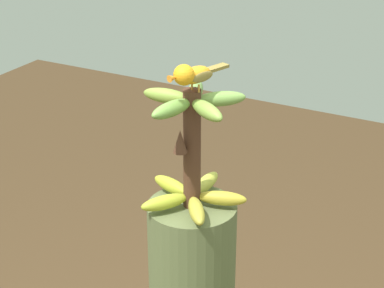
{
  "coord_description": "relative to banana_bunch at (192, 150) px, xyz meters",
  "views": [
    {
      "loc": [
        0.75,
        -1.39,
        2.23
      ],
      "look_at": [
        0.0,
        0.0,
        1.5
      ],
      "focal_mm": 64.53,
      "sensor_mm": 36.0,
      "label": 1
    }
  ],
  "objects": [
    {
      "name": "perched_bird",
      "position": [
        0.01,
        -0.02,
        0.2
      ],
      "size": [
        0.08,
        0.19,
        0.08
      ],
      "color": "#C68933",
      "rests_on": "banana_bunch"
    },
    {
      "name": "banana_bunch",
      "position": [
        0.0,
        0.0,
        0.0
      ],
      "size": [
        0.29,
        0.28,
        0.32
      ],
      "color": "#4C2D1E",
      "rests_on": "banana_tree"
    }
  ]
}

